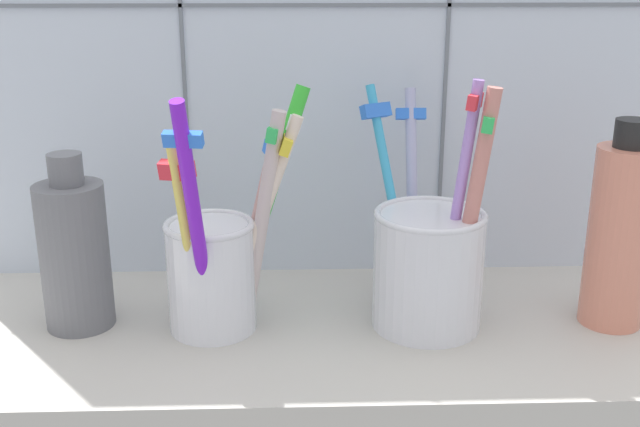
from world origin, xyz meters
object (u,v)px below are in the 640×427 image
at_px(toothbrush_cup_right, 429,261).
at_px(soap_bottle, 620,234).
at_px(ceramic_vase, 74,252).
at_px(toothbrush_cup_left, 218,262).

relative_size(toothbrush_cup_right, soap_bottle, 1.20).
relative_size(ceramic_vase, soap_bottle, 0.85).
height_order(toothbrush_cup_right, ceramic_vase, toothbrush_cup_right).
distance_m(toothbrush_cup_left, ceramic_vase, 0.11).
bearing_deg(soap_bottle, ceramic_vase, 178.56).
distance_m(toothbrush_cup_left, toothbrush_cup_right, 0.15).
bearing_deg(toothbrush_cup_left, ceramic_vase, 174.43).
bearing_deg(toothbrush_cup_left, toothbrush_cup_right, 0.84).
height_order(ceramic_vase, soap_bottle, soap_bottle).
distance_m(ceramic_vase, soap_bottle, 0.40).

